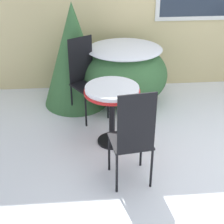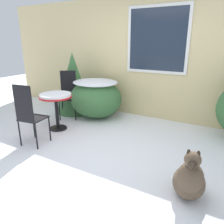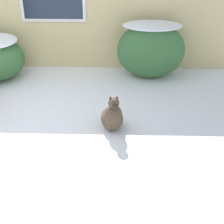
{
  "view_description": "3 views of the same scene",
  "coord_description": "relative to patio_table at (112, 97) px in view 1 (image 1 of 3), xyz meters",
  "views": [
    {
      "loc": [
        -1.53,
        -2.83,
        2.33
      ],
      "look_at": [
        -1.24,
        0.57,
        0.41
      ],
      "focal_mm": 55.0,
      "sensor_mm": 36.0,
      "label": 1
    },
    {
      "loc": [
        1.72,
        -2.44,
        1.7
      ],
      "look_at": [
        0.0,
        0.6,
        0.55
      ],
      "focal_mm": 35.0,
      "sensor_mm": 36.0,
      "label": 2
    },
    {
      "loc": [
        1.57,
        -4.82,
        3.16
      ],
      "look_at": [
        1.45,
        -0.18,
        0.29
      ],
      "focal_mm": 55.0,
      "sensor_mm": 36.0,
      "label": 3
    }
  ],
  "objects": [
    {
      "name": "evergreen_bush",
      "position": [
        -0.43,
        1.07,
        0.12
      ],
      "size": [
        0.9,
        0.9,
        1.43
      ],
      "color": "#386638",
      "rests_on": "ground_plane"
    },
    {
      "name": "patio_chair_near_table",
      "position": [
        -0.29,
        0.7,
        -0.04
      ],
      "size": [
        0.52,
        0.52,
        1.06
      ],
      "rotation": [
        0.0,
        0.0,
        0.55
      ],
      "color": "black",
      "rests_on": "ground_plane"
    },
    {
      "name": "patio_table",
      "position": [
        0.0,
        0.0,
        0.0
      ],
      "size": [
        0.63,
        0.63,
        0.73
      ],
      "color": "black",
      "rests_on": "ground_plane"
    },
    {
      "name": "patio_chair_far_side",
      "position": [
        0.13,
        -0.76,
        -0.04
      ],
      "size": [
        0.43,
        0.43,
        1.06
      ],
      "rotation": [
        0.0,
        0.0,
        3.28
      ],
      "color": "black",
      "rests_on": "ground_plane"
    },
    {
      "name": "shrub_left",
      "position": [
        0.26,
        1.0,
        -0.13
      ],
      "size": [
        1.2,
        1.09,
        0.87
      ],
      "color": "#386638",
      "rests_on": "ground_plane"
    }
  ]
}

